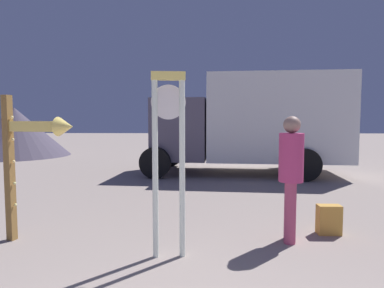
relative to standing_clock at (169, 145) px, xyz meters
name	(u,v)px	position (x,y,z in m)	size (l,w,h in m)	color
standing_clock	(169,145)	(0.00, 0.00, 0.00)	(0.42, 0.13, 2.24)	white
arrow_sign	(32,148)	(-1.87, 0.38, -0.07)	(1.10, 0.44, 2.01)	olive
person_near_clock	(291,172)	(1.61, 0.55, -0.40)	(0.33, 0.33, 1.72)	#B44365
backpack	(329,220)	(2.26, 0.85, -1.15)	(0.33, 0.22, 0.43)	gold
box_truck_near	(254,121)	(2.00, 6.32, 0.26)	(6.19, 3.06, 3.01)	silver
dome_tent	(15,132)	(-8.29, 10.98, -0.24)	(4.85, 4.85, 2.24)	#463F4F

